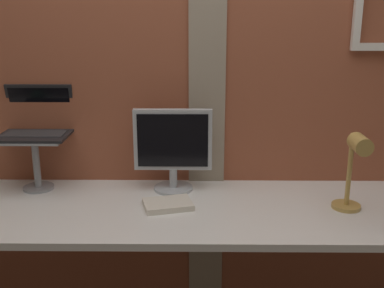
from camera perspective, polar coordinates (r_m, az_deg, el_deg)
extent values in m
cube|color=brown|center=(2.24, -0.98, 7.37)|extent=(3.34, 0.12, 2.43)
cube|color=gray|center=(2.17, 1.85, 7.10)|extent=(0.17, 0.01, 2.43)
cube|color=white|center=(2.24, 19.60, 15.02)|extent=(0.03, 0.03, 0.27)
cube|color=white|center=(2.00, -0.03, -8.11)|extent=(2.38, 0.65, 0.03)
cylinder|color=#ADB2B7|center=(2.18, -2.28, -5.39)|extent=(0.18, 0.18, 0.01)
cylinder|color=#ADB2B7|center=(2.17, -2.30, -4.15)|extent=(0.04, 0.04, 0.09)
cube|color=#ADB2B7|center=(2.11, -2.35, 0.55)|extent=(0.35, 0.04, 0.28)
cube|color=black|center=(2.09, -2.38, 0.40)|extent=(0.32, 0.00, 0.24)
cylinder|color=gray|center=(2.30, -18.21, -5.07)|extent=(0.14, 0.14, 0.01)
cylinder|color=gray|center=(2.26, -18.47, -2.23)|extent=(0.03, 0.03, 0.23)
cube|color=gray|center=(2.23, -18.74, 0.66)|extent=(0.28, 0.22, 0.01)
cube|color=black|center=(2.23, -18.77, 0.93)|extent=(0.31, 0.21, 0.01)
cube|color=#2D2D30|center=(2.24, -18.64, 1.23)|extent=(0.27, 0.12, 0.00)
cube|color=black|center=(2.33, -17.96, 4.45)|extent=(0.31, 0.05, 0.21)
cube|color=black|center=(2.32, -18.01, 4.38)|extent=(0.28, 0.04, 0.18)
cylinder|color=tan|center=(2.09, 18.29, -7.20)|extent=(0.12, 0.12, 0.02)
cylinder|color=tan|center=(2.03, 18.69, -2.97)|extent=(0.02, 0.02, 0.31)
cylinder|color=tan|center=(1.91, 19.85, -0.02)|extent=(0.07, 0.11, 0.07)
cube|color=silver|center=(1.99, -2.97, -7.37)|extent=(0.23, 0.19, 0.02)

